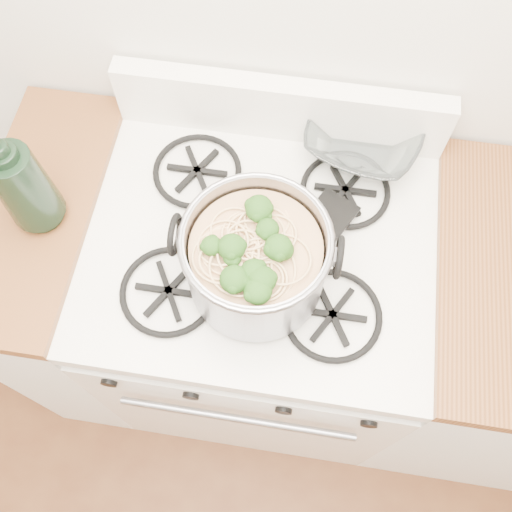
% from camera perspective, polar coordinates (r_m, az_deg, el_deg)
% --- Properties ---
extents(gas_range, '(0.76, 0.66, 0.92)m').
position_cam_1_polar(gas_range, '(1.67, 0.33, -5.84)').
color(gas_range, white).
rests_on(gas_range, ground).
extents(counter_left, '(0.25, 0.65, 0.92)m').
position_cam_1_polar(counter_left, '(1.74, -16.31, -2.82)').
color(counter_left, silver).
rests_on(counter_left, ground).
extents(stock_pot, '(0.31, 0.28, 0.19)m').
position_cam_1_polar(stock_pot, '(1.09, -0.00, -0.41)').
color(stock_pot, gray).
rests_on(stock_pot, gas_range).
extents(spatula, '(0.40, 0.41, 0.02)m').
position_cam_1_polar(spatula, '(1.24, 7.44, 4.20)').
color(spatula, black).
rests_on(spatula, gas_range).
extents(glass_bowl, '(0.13, 0.13, 0.03)m').
position_cam_1_polar(glass_bowl, '(1.36, 10.62, 11.32)').
color(glass_bowl, white).
rests_on(glass_bowl, gas_range).
extents(bottle, '(0.14, 0.14, 0.30)m').
position_cam_1_polar(bottle, '(1.21, -22.73, 7.25)').
color(bottle, black).
rests_on(bottle, counter_left).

